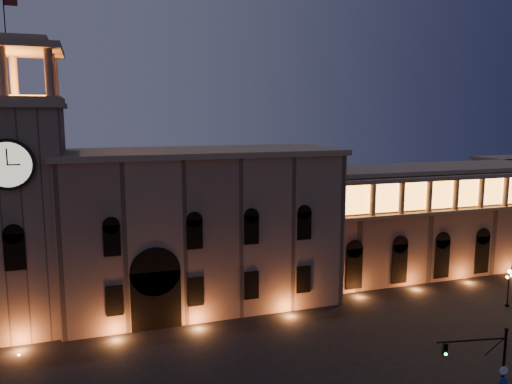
{
  "coord_description": "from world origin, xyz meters",
  "views": [
    {
      "loc": [
        -13.75,
        -32.21,
        21.27
      ],
      "look_at": [
        2.53,
        16.0,
        13.47
      ],
      "focal_mm": 35.0,
      "sensor_mm": 36.0,
      "label": 1
    }
  ],
  "objects": [
    {
      "name": "government_building",
      "position": [
        -2.08,
        21.93,
        8.77
      ],
      "size": [
        30.8,
        12.8,
        17.6
      ],
      "color": "#7B6050",
      "rests_on": "ground"
    },
    {
      "name": "colonnade_wing",
      "position": [
        32.0,
        23.92,
        7.33
      ],
      "size": [
        40.6,
        11.5,
        14.5
      ],
      "color": "#765B4C",
      "rests_on": "ground"
    },
    {
      "name": "clock_tower",
      "position": [
        -20.5,
        20.98,
        12.5
      ],
      "size": [
        9.8,
        9.8,
        32.4
      ],
      "color": "#7B6050",
      "rests_on": "ground"
    },
    {
      "name": "street_lamp_near",
      "position": [
        30.22,
        9.49,
        2.56
      ],
      "size": [
        1.41,
        0.68,
        4.29
      ],
      "rotation": [
        0.0,
        0.0,
        0.37
      ],
      "color": "black",
      "rests_on": "ground"
    },
    {
      "name": "traffic_light",
      "position": [
        11.5,
        -7.4,
        3.77
      ],
      "size": [
        5.16,
        1.24,
        7.18
      ],
      "rotation": [
        0.0,
        0.0,
        -0.18
      ],
      "color": "black",
      "rests_on": "ground"
    }
  ]
}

